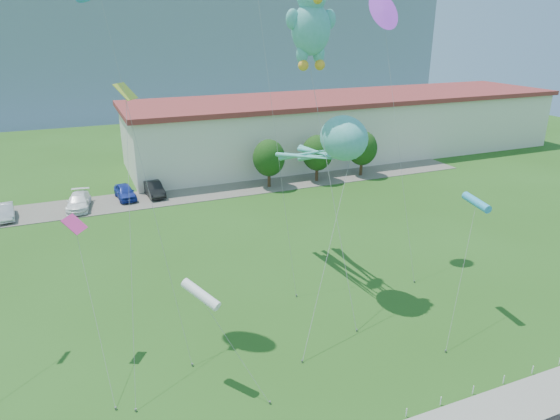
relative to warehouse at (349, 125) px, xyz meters
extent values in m
plane|color=#244F16|center=(-26.00, -44.00, -4.12)|extent=(160.00, 160.00, 0.00)
cube|color=#59544C|center=(-26.00, -9.00, -4.09)|extent=(70.00, 6.00, 0.06)
cube|color=slate|center=(-26.00, 76.00, 8.38)|extent=(160.00, 50.00, 25.00)
cube|color=beige|center=(0.00, 0.00, -0.32)|extent=(60.00, 14.00, 7.60)
cube|color=maroon|center=(0.00, 0.00, 3.78)|extent=(61.00, 15.00, 0.60)
cylinder|color=white|center=(-23.00, -45.30, -3.87)|extent=(0.05, 0.05, 0.50)
cylinder|color=white|center=(-21.00, -45.30, -3.87)|extent=(0.05, 0.05, 0.50)
cylinder|color=white|center=(-19.00, -45.30, -3.87)|extent=(0.05, 0.05, 0.50)
cylinder|color=white|center=(-17.00, -45.30, -3.87)|extent=(0.05, 0.05, 0.50)
cylinder|color=white|center=(-15.00, -45.30, -3.87)|extent=(0.05, 0.05, 0.50)
cylinder|color=white|center=(-13.00, -45.30, -3.87)|extent=(0.05, 0.05, 0.50)
cylinder|color=#3F2B19|center=(-16.00, -10.00, -3.02)|extent=(0.36, 0.36, 2.20)
ellipsoid|color=#14380F|center=(-16.00, -10.00, -0.72)|extent=(3.60, 3.60, 4.14)
cylinder|color=#3F2B19|center=(-10.00, -10.00, -3.02)|extent=(0.36, 0.36, 2.20)
ellipsoid|color=#14380F|center=(-10.00, -10.00, -0.72)|extent=(3.60, 3.60, 4.14)
cylinder|color=#3F2B19|center=(-4.00, -10.00, -3.02)|extent=(0.36, 0.36, 2.20)
ellipsoid|color=#14380F|center=(-4.00, -10.00, -0.72)|extent=(3.60, 3.60, 4.14)
imported|color=#BABBC1|center=(-42.58, -9.56, -3.38)|extent=(1.82, 4.26, 1.36)
imported|color=white|center=(-36.10, -9.35, -3.33)|extent=(2.73, 5.27, 1.46)
imported|color=#1C2F9B|center=(-31.49, -8.01, -3.32)|extent=(2.15, 4.49, 1.48)
imported|color=black|center=(-28.53, -8.16, -3.32)|extent=(1.92, 4.62, 1.49)
ellipsoid|color=teal|center=(-20.30, -33.67, 6.61)|extent=(2.75, 3.57, 2.75)
sphere|color=white|center=(-20.79, -34.75, 6.91)|extent=(0.43, 0.43, 0.43)
sphere|color=white|center=(-19.81, -34.75, 6.91)|extent=(0.43, 0.43, 0.43)
cylinder|color=slate|center=(-25.80, -39.78, -4.04)|extent=(0.10, 0.10, 0.16)
cylinder|color=gray|center=(-23.05, -37.22, 0.92)|extent=(5.53, 5.14, 9.79)
ellipsoid|color=teal|center=(-21.93, -32.11, 12.91)|extent=(2.38, 2.03, 2.98)
ellipsoid|color=teal|center=(-23.13, -32.11, 13.46)|extent=(0.82, 0.59, 1.15)
ellipsoid|color=teal|center=(-20.74, -32.11, 13.46)|extent=(0.82, 0.59, 1.15)
ellipsoid|color=teal|center=(-22.48, -32.11, 11.54)|extent=(0.73, 0.64, 1.19)
ellipsoid|color=teal|center=(-21.38, -32.11, 11.54)|extent=(0.73, 0.64, 1.19)
sphere|color=#F6AB26|center=(-22.48, -32.30, 10.89)|extent=(0.64, 0.64, 0.64)
sphere|color=#F6AB26|center=(-21.38, -32.30, 10.89)|extent=(0.64, 0.64, 0.64)
cylinder|color=slate|center=(-21.54, -38.39, -4.04)|extent=(0.10, 0.10, 0.16)
cylinder|color=gray|center=(-21.74, -35.25, 3.37)|extent=(0.42, 6.30, 14.69)
cube|color=#C6D331|center=(-32.87, -32.90, 9.95)|extent=(1.29, 1.29, 0.86)
cylinder|color=slate|center=(-34.68, -40.03, -4.04)|extent=(0.10, 0.10, 0.16)
cylinder|color=gray|center=(-33.77, -36.47, 2.89)|extent=(1.84, 7.17, 13.72)
cube|color=#E23285|center=(-36.23, -33.80, 3.42)|extent=(1.29, 1.29, 0.86)
cylinder|color=slate|center=(-35.55, -39.54, -4.04)|extent=(0.10, 0.10, 0.16)
cylinder|color=gray|center=(-35.89, -36.67, -0.37)|extent=(0.70, 5.77, 7.20)
cylinder|color=slate|center=(-23.19, -33.27, -4.04)|extent=(0.10, 0.10, 0.16)
cylinder|color=gray|center=(-23.60, -30.34, 7.34)|extent=(0.84, 5.89, 22.62)
cylinder|color=slate|center=(-31.40, -37.76, -4.04)|extent=(0.10, 0.10, 0.16)
cylinder|color=gray|center=(-32.46, -34.61, 5.51)|extent=(2.16, 6.32, 18.96)
cone|color=#A835D6|center=(-14.65, -28.56, 14.09)|extent=(1.80, 1.33, 1.33)
cylinder|color=slate|center=(-14.60, -34.72, -4.04)|extent=(0.10, 0.10, 0.16)
cylinder|color=gray|center=(-14.62, -31.64, 4.96)|extent=(0.08, 6.18, 17.86)
cylinder|color=#2D98CE|center=(-13.82, -38.63, 3.15)|extent=(0.50, 2.25, 0.87)
cylinder|color=slate|center=(-17.97, -42.07, -4.04)|extent=(0.10, 0.10, 0.16)
cylinder|color=gray|center=(-15.90, -40.35, -0.51)|extent=(4.18, 3.47, 6.93)
cylinder|color=white|center=(-30.98, -39.03, 0.88)|extent=(0.50, 2.25, 0.87)
cylinder|color=slate|center=(-28.59, -42.03, -4.04)|extent=(0.10, 0.10, 0.16)
cylinder|color=gray|center=(-29.79, -40.53, -1.64)|extent=(2.42, 3.03, 4.66)
camera|label=1|loc=(-35.62, -60.12, 13.20)|focal=32.00mm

